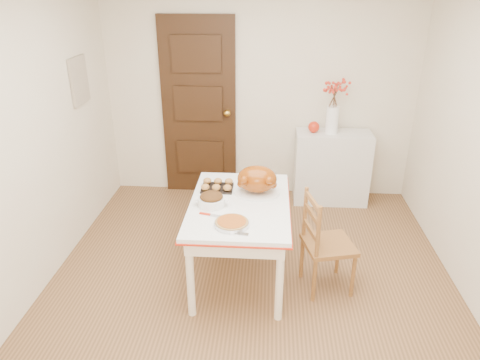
# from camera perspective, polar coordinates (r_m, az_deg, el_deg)

# --- Properties ---
(floor) EXTENTS (3.50, 4.00, 0.00)m
(floor) POSITION_cam_1_polar(r_m,az_deg,el_deg) (3.80, 1.34, -14.43)
(floor) COLOR brown
(floor) RESTS_ON ground
(wall_back) EXTENTS (3.50, 0.00, 2.50)m
(wall_back) POSITION_cam_1_polar(r_m,az_deg,el_deg) (5.09, 2.59, 11.52)
(wall_back) COLOR beige
(wall_back) RESTS_ON ground
(wall_left) EXTENTS (0.00, 4.00, 2.50)m
(wall_left) POSITION_cam_1_polar(r_m,az_deg,el_deg) (3.68, -26.87, 3.75)
(wall_left) COLOR beige
(wall_left) RESTS_ON ground
(door_back) EXTENTS (0.85, 0.06, 2.06)m
(door_back) POSITION_cam_1_polar(r_m,az_deg,el_deg) (5.18, -5.33, 9.16)
(door_back) COLOR black
(door_back) RESTS_ON ground
(photo_board) EXTENTS (0.03, 0.35, 0.45)m
(photo_board) POSITION_cam_1_polar(r_m,az_deg,el_deg) (4.64, -20.06, 11.99)
(photo_board) COLOR beige
(photo_board) RESTS_ON ground
(sideboard) EXTENTS (0.84, 0.37, 0.84)m
(sideboard) POSITION_cam_1_polar(r_m,az_deg,el_deg) (5.18, 11.72, 1.59)
(sideboard) COLOR silver
(sideboard) RESTS_ON floor
(kitchen_table) EXTENTS (0.83, 1.21, 0.72)m
(kitchen_table) POSITION_cam_1_polar(r_m,az_deg,el_deg) (3.80, -0.05, -7.77)
(kitchen_table) COLOR white
(kitchen_table) RESTS_ON floor
(chair_oak) EXTENTS (0.46, 0.46, 0.87)m
(chair_oak) POSITION_cam_1_polar(r_m,az_deg,el_deg) (3.71, 11.42, -7.91)
(chair_oak) COLOR olive
(chair_oak) RESTS_ON floor
(berry_vase) EXTENTS (0.32, 0.32, 0.62)m
(berry_vase) POSITION_cam_1_polar(r_m,az_deg,el_deg) (4.95, 11.97, 9.38)
(berry_vase) COLOR white
(berry_vase) RESTS_ON sideboard
(apple) EXTENTS (0.13, 0.13, 0.13)m
(apple) POSITION_cam_1_polar(r_m,az_deg,el_deg) (4.99, 9.50, 6.77)
(apple) COLOR red
(apple) RESTS_ON sideboard
(turkey_platter) EXTENTS (0.48, 0.43, 0.25)m
(turkey_platter) POSITION_cam_1_polar(r_m,az_deg,el_deg) (3.71, 2.21, -0.06)
(turkey_platter) COLOR maroon
(turkey_platter) RESTS_ON kitchen_table
(pumpkin_pie) EXTENTS (0.30, 0.30, 0.05)m
(pumpkin_pie) POSITION_cam_1_polar(r_m,az_deg,el_deg) (3.28, -1.07, -5.51)
(pumpkin_pie) COLOR #A04C17
(pumpkin_pie) RESTS_ON kitchen_table
(stuffing_dish) EXTENTS (0.32, 0.27, 0.11)m
(stuffing_dish) POSITION_cam_1_polar(r_m,az_deg,el_deg) (3.55, -3.70, -2.53)
(stuffing_dish) COLOR #39210C
(stuffing_dish) RESTS_ON kitchen_table
(rolls_tray) EXTENTS (0.27, 0.21, 0.07)m
(rolls_tray) POSITION_cam_1_polar(r_m,az_deg,el_deg) (3.84, -2.96, -0.66)
(rolls_tray) COLOR olive
(rolls_tray) RESTS_ON kitchen_table
(pie_server) EXTENTS (0.21, 0.09, 0.01)m
(pie_server) POSITION_cam_1_polar(r_m,az_deg,el_deg) (3.19, -0.69, -6.81)
(pie_server) COLOR silver
(pie_server) RESTS_ON kitchen_table
(carving_knife) EXTENTS (0.25, 0.12, 0.01)m
(carving_knife) POSITION_cam_1_polar(r_m,az_deg,el_deg) (3.42, -3.33, -4.57)
(carving_knife) COLOR silver
(carving_knife) RESTS_ON kitchen_table
(drinking_glass) EXTENTS (0.07, 0.07, 0.11)m
(drinking_glass) POSITION_cam_1_polar(r_m,az_deg,el_deg) (3.99, 1.00, 0.69)
(drinking_glass) COLOR white
(drinking_glass) RESTS_ON kitchen_table
(shaker_pair) EXTENTS (0.09, 0.06, 0.08)m
(shaker_pair) POSITION_cam_1_polar(r_m,az_deg,el_deg) (4.03, 3.97, 0.63)
(shaker_pair) COLOR white
(shaker_pair) RESTS_ON kitchen_table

